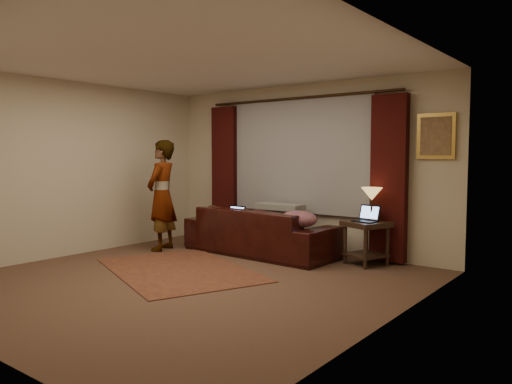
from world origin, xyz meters
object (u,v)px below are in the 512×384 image
end_table (366,243)px  tiffany_lamp (372,204)px  person (162,195)px  laptop_sofa (232,214)px  sofa (260,222)px  laptop_table (365,214)px

end_table → tiffany_lamp: size_ratio=1.30×
tiffany_lamp → end_table: bearing=-123.7°
end_table → person: person is taller
laptop_sofa → person: person is taller
end_table → tiffany_lamp: (0.04, 0.06, 0.53)m
sofa → person: (-1.42, -0.70, 0.38)m
laptop_table → person: (-3.03, -0.93, 0.16)m
sofa → tiffany_lamp: 1.72m
sofa → end_table: sofa is taller
laptop_sofa → end_table: (2.01, 0.46, -0.30)m
sofa → end_table: bearing=-167.9°
sofa → end_table: 1.64m
laptop_sofa → laptop_table: (2.01, 0.42, 0.11)m
laptop_sofa → laptop_table: 2.06m
sofa → laptop_sofa: (-0.40, -0.19, 0.11)m
sofa → laptop_table: sofa is taller
tiffany_lamp → laptop_table: bearing=-111.9°
laptop_sofa → end_table: bearing=14.5°
tiffany_lamp → person: size_ratio=0.27×
end_table → person: bearing=-162.2°
sofa → person: bearing=28.7°
person → tiffany_lamp: bearing=88.5°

